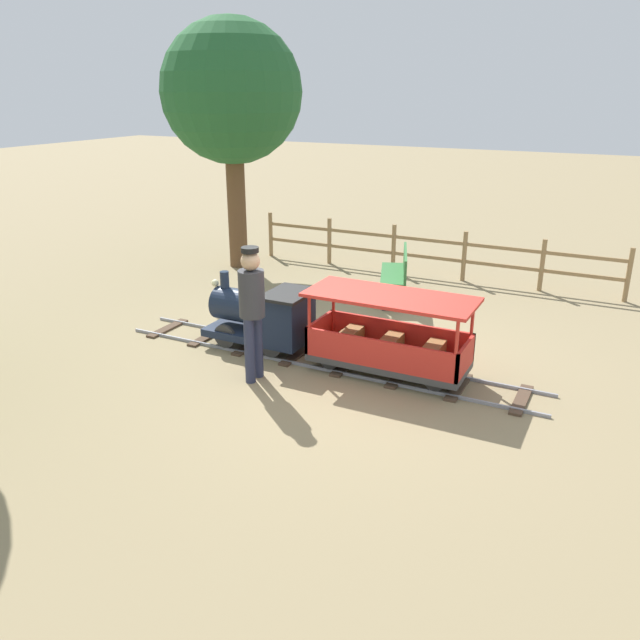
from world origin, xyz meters
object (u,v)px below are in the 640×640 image
locomotive (264,315)px  conductor_person (252,304)px  park_bench (397,275)px  oak_tree_far (232,94)px  passenger_car (389,342)px

locomotive → conductor_person: size_ratio=0.89×
park_bench → oak_tree_far: (0.61, 3.47, 2.77)m
passenger_car → oak_tree_far: oak_tree_far is taller
locomotive → park_bench: size_ratio=1.06×
passenger_car → oak_tree_far: 6.21m
locomotive → conductor_person: bearing=-156.2°
locomotive → oak_tree_far: oak_tree_far is taller
park_bench → oak_tree_far: 4.48m
locomotive → conductor_person: conductor_person is taller
locomotive → oak_tree_far: size_ratio=0.32×
conductor_person → park_bench: conductor_person is taller
park_bench → oak_tree_far: size_ratio=0.30×
conductor_person → oak_tree_far: (4.24, 3.03, 2.23)m
passenger_car → conductor_person: bearing=121.6°
locomotive → oak_tree_far: 5.09m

